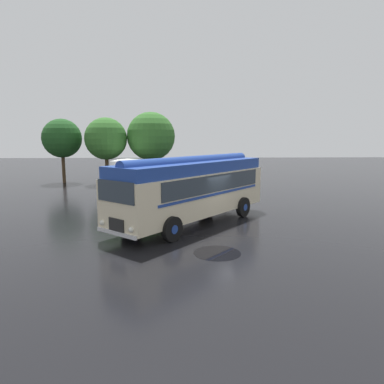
{
  "coord_description": "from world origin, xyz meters",
  "views": [
    {
      "loc": [
        -1.52,
        -17.31,
        4.38
      ],
      "look_at": [
        -0.78,
        1.53,
        1.4
      ],
      "focal_mm": 32.0,
      "sensor_mm": 36.0,
      "label": 1
    }
  ],
  "objects_px": {
    "car_near_left": "(158,181)",
    "car_mid_left": "(193,180)",
    "vintage_bus": "(193,187)",
    "box_van": "(126,174)"
  },
  "relations": [
    {
      "from": "vintage_bus",
      "to": "box_van",
      "type": "bearing_deg",
      "value": 113.57
    },
    {
      "from": "box_van",
      "to": "car_near_left",
      "type": "bearing_deg",
      "value": -23.14
    },
    {
      "from": "vintage_bus",
      "to": "car_mid_left",
      "type": "xyz_separation_m",
      "value": [
        0.45,
        11.35,
        -1.05
      ]
    },
    {
      "from": "car_near_left",
      "to": "car_mid_left",
      "type": "relative_size",
      "value": 0.97
    },
    {
      "from": "vintage_bus",
      "to": "car_mid_left",
      "type": "relative_size",
      "value": 2.13
    },
    {
      "from": "car_near_left",
      "to": "box_van",
      "type": "relative_size",
      "value": 0.72
    },
    {
      "from": "car_near_left",
      "to": "car_mid_left",
      "type": "xyz_separation_m",
      "value": [
        2.87,
        0.52,
        0.0
      ]
    },
    {
      "from": "vintage_bus",
      "to": "car_near_left",
      "type": "bearing_deg",
      "value": 102.61
    },
    {
      "from": "car_near_left",
      "to": "car_mid_left",
      "type": "bearing_deg",
      "value": 10.17
    },
    {
      "from": "car_near_left",
      "to": "car_mid_left",
      "type": "height_order",
      "value": "same"
    }
  ]
}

